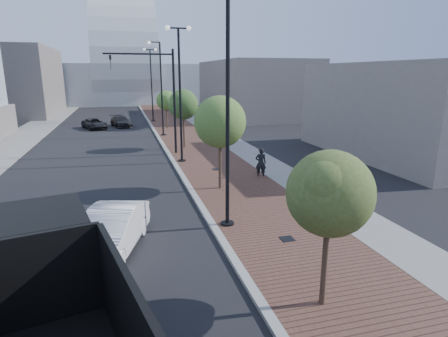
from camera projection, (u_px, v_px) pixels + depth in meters
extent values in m
cube|color=#4C2D23|center=(182.00, 127.00, 44.40)|extent=(7.00, 140.00, 0.12)
cube|color=slate|center=(204.00, 126.00, 45.09)|extent=(2.40, 140.00, 0.13)
cube|color=gray|center=(152.00, 128.00, 43.50)|extent=(0.30, 140.00, 0.14)
cube|color=slate|center=(30.00, 132.00, 40.19)|extent=(4.00, 140.00, 0.12)
cube|color=black|center=(37.00, 260.00, 9.45)|extent=(2.92, 3.00, 2.52)
cube|color=black|center=(39.00, 264.00, 10.94)|extent=(2.38, 0.99, 1.26)
cube|color=black|center=(44.00, 314.00, 8.33)|extent=(2.54, 1.29, 0.49)
cube|color=black|center=(38.00, 281.00, 7.17)|extent=(2.39, 0.65, 1.94)
cylinder|color=black|center=(87.00, 300.00, 9.68)|extent=(0.52, 1.11, 1.07)
cylinder|color=silver|center=(87.00, 300.00, 9.68)|extent=(0.45, 0.64, 0.58)
cylinder|color=black|center=(79.00, 272.00, 11.05)|extent=(0.52, 1.11, 1.07)
cylinder|color=silver|center=(79.00, 272.00, 11.05)|extent=(0.45, 0.64, 0.58)
imported|color=silver|center=(111.00, 231.00, 13.29)|extent=(3.05, 5.06, 1.57)
imported|color=black|center=(95.00, 124.00, 42.92)|extent=(3.38, 4.74, 1.20)
imported|color=black|center=(121.00, 121.00, 44.69)|extent=(2.86, 4.64, 1.26)
imported|color=black|center=(261.00, 163.00, 22.74)|extent=(0.75, 0.56, 1.87)
cylinder|color=black|center=(227.00, 224.00, 15.61)|extent=(0.56, 0.56, 0.20)
cylinder|color=black|center=(228.00, 116.00, 14.49)|extent=(0.16, 0.16, 9.00)
cylinder|color=black|center=(182.00, 161.00, 26.83)|extent=(0.56, 0.56, 0.20)
cylinder|color=black|center=(180.00, 97.00, 25.71)|extent=(0.16, 0.16, 9.00)
cylinder|color=black|center=(178.00, 28.00, 24.59)|extent=(1.40, 0.10, 0.10)
sphere|color=silver|center=(168.00, 28.00, 24.41)|extent=(0.32, 0.32, 0.32)
sphere|color=silver|center=(189.00, 28.00, 24.77)|extent=(0.32, 0.32, 0.32)
cylinder|color=black|center=(163.00, 135.00, 38.04)|extent=(0.56, 0.56, 0.20)
cylinder|color=black|center=(162.00, 90.00, 36.92)|extent=(0.16, 0.16, 9.00)
cylinder|color=black|center=(154.00, 42.00, 35.68)|extent=(1.00, 0.10, 0.10)
sphere|color=silver|center=(149.00, 43.00, 35.57)|extent=(0.32, 0.32, 0.32)
cylinder|color=black|center=(153.00, 121.00, 49.26)|extent=(0.56, 0.56, 0.20)
cylinder|color=black|center=(152.00, 86.00, 48.14)|extent=(0.16, 0.16, 9.00)
cylinder|color=black|center=(150.00, 50.00, 47.02)|extent=(1.40, 0.10, 0.10)
sphere|color=silver|center=(144.00, 49.00, 46.84)|extent=(0.32, 0.32, 0.32)
sphere|color=silver|center=(156.00, 50.00, 47.20)|extent=(0.32, 0.32, 0.32)
cylinder|color=black|center=(174.00, 103.00, 28.67)|extent=(0.18, 0.18, 8.00)
cylinder|color=black|center=(138.00, 54.00, 27.13)|extent=(5.00, 0.12, 0.12)
imported|color=black|center=(110.00, 62.00, 26.77)|extent=(0.16, 0.20, 1.00)
cylinder|color=#382619|center=(325.00, 256.00, 9.91)|extent=(0.16, 0.16, 3.06)
sphere|color=#3A4C1A|center=(330.00, 193.00, 9.47)|extent=(2.24, 2.24, 2.24)
sphere|color=#3A4C1A|center=(337.00, 197.00, 9.91)|extent=(1.57, 1.57, 1.57)
sphere|color=#3A4C1A|center=(326.00, 186.00, 9.04)|extent=(1.34, 1.34, 1.34)
cylinder|color=#382619|center=(220.00, 159.00, 20.13)|extent=(0.16, 0.16, 3.50)
sphere|color=#3F6121|center=(220.00, 122.00, 19.64)|extent=(2.75, 2.75, 2.75)
sphere|color=#3F6121|center=(226.00, 126.00, 20.08)|extent=(1.93, 1.93, 1.93)
sphere|color=#3F6121|center=(216.00, 116.00, 19.19)|extent=(1.65, 1.65, 1.65)
cylinder|color=#382619|center=(184.00, 128.00, 31.35)|extent=(0.16, 0.16, 3.48)
sphere|color=#2B4D1A|center=(183.00, 104.00, 30.86)|extent=(2.49, 2.49, 2.49)
sphere|color=#2B4D1A|center=(187.00, 107.00, 31.30)|extent=(1.74, 1.74, 1.74)
sphere|color=#2B4D1A|center=(180.00, 101.00, 30.41)|extent=(1.49, 1.49, 1.49)
cylinder|color=#382619|center=(167.00, 116.00, 42.62)|extent=(0.16, 0.16, 3.02)
sphere|color=#3A6322|center=(166.00, 100.00, 42.19)|extent=(2.24, 2.24, 2.24)
sphere|color=#3A6322|center=(170.00, 102.00, 42.63)|extent=(1.57, 1.57, 1.57)
sphere|color=#3A6322|center=(164.00, 98.00, 41.76)|extent=(1.34, 1.34, 1.34)
cube|color=#A3A9AD|center=(126.00, 83.00, 84.07)|extent=(50.00, 28.00, 8.00)
cube|color=#645D5A|center=(4.00, 82.00, 55.86)|extent=(14.00, 20.00, 10.00)
cube|color=slate|center=(254.00, 89.00, 55.96)|extent=(12.00, 22.00, 8.00)
cube|color=#68615E|center=(411.00, 110.00, 28.56)|extent=(10.00, 16.00, 7.00)
cube|color=black|center=(287.00, 239.00, 14.20)|extent=(0.50, 0.50, 0.02)
cube|color=black|center=(216.00, 169.00, 24.48)|extent=(0.50, 0.50, 0.02)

